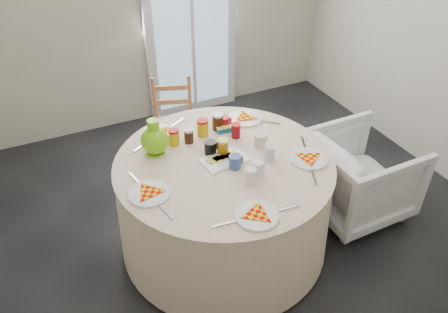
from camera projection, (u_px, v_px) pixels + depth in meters
name	position (u px, v px, depth m)	size (l,w,h in m)	color
floor	(240.00, 227.00, 3.51)	(4.00, 4.00, 0.00)	black
glass_door	(190.00, 18.00, 4.47)	(1.00, 0.08, 2.10)	silver
table	(224.00, 204.00, 3.18)	(1.54, 1.54, 0.78)	beige
wooden_chair	(174.00, 120.00, 3.95)	(0.37, 0.36, 0.84)	#A1663C
armchair	(360.00, 171.00, 3.47)	(0.74, 0.70, 0.76)	silver
place_settings	(224.00, 160.00, 2.95)	(1.41, 1.41, 0.03)	white
jar_cluster	(204.00, 134.00, 3.11)	(0.50, 0.25, 0.15)	#AC7D14
butter_tub	(223.00, 129.00, 3.24)	(0.11, 0.08, 0.04)	#0C6495
green_pitcher	(155.00, 140.00, 2.97)	(0.19, 0.19, 0.25)	#6FC713
cheese_platter	(224.00, 160.00, 2.94)	(0.30, 0.19, 0.04)	white
mugs_glasses	(242.00, 150.00, 2.97)	(0.62, 0.62, 0.11)	gray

